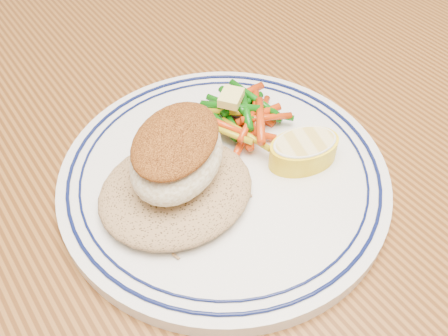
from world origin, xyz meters
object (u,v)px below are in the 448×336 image
Objects in this scene: dining_table at (232,226)px; fish_fillet at (177,153)px; vegetable_pile at (243,115)px; plate at (224,176)px; lemon_wedge at (304,150)px; rice_pilaf at (176,188)px.

dining_table is 0.17m from fish_fillet.
fish_fillet is 1.25× the size of vegetable_pile.
vegetable_pile reaches higher than plate.
dining_table is 20.75× the size of lemon_wedge.
vegetable_pile reaches higher than lemon_wedge.
rice_pilaf is 0.11m from vegetable_pile.
fish_fillet is (-0.04, 0.01, 0.05)m from plate.
lemon_wedge is at bearing -76.69° from vegetable_pile.
plate is at bearing -148.03° from dining_table.
lemon_wedge is (0.02, -0.07, -0.00)m from vegetable_pile.
rice_pilaf is 1.11× the size of fish_fillet.
plate reaches higher than dining_table.
vegetable_pile is (0.10, 0.04, 0.00)m from rice_pilaf.
plate is 2.21× the size of rice_pilaf.
rice_pilaf is 0.12m from lemon_wedge.
lemon_wedge is at bearing -18.61° from fish_fillet.
fish_fillet reaches higher than vegetable_pile.
fish_fillet is (-0.06, -0.01, 0.16)m from dining_table.
dining_table is 0.11m from plate.
lemon_wedge is (0.05, -0.04, 0.13)m from dining_table.
rice_pilaf is at bearing -169.60° from dining_table.
vegetable_pile is (0.03, 0.03, 0.13)m from dining_table.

